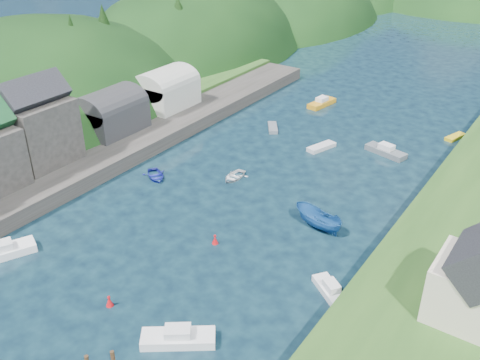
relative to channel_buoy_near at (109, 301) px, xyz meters
The scene contains 9 objects.
ground 42.04m from the channel_buoy_near, 89.34° to the left, with size 600.00×600.00×0.00m, color black.
hillside_left 80.92m from the channel_buoy_near, 123.59° to the left, with size 44.00×245.56×52.00m.
hill_trees 58.69m from the channel_buoy_near, 88.61° to the left, with size 91.61×151.35×11.91m.
quay_left 26.42m from the channel_buoy_near, 152.90° to the left, with size 12.00×110.00×2.00m, color #2D2B28.
terrace_left_grass 32.81m from the channel_buoy_near, 158.48° to the left, with size 12.00×110.00×2.50m, color #234719.
boat_sheds 40.46m from the channel_buoy_near, 129.43° to the left, with size 7.00×21.00×7.50m.
channel_buoy_near is the anchor object (origin of this frame).
channel_buoy_far 13.21m from the channel_buoy_near, 80.90° to the left, with size 0.70×0.70×1.10m.
moored_boats 11.33m from the channel_buoy_near, 101.34° to the left, with size 37.43×81.41×2.33m.
Camera 1 is at (30.00, -15.67, 33.12)m, focal length 40.00 mm.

